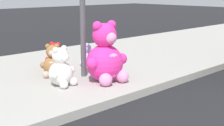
{
  "coord_description": "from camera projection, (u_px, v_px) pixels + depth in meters",
  "views": [
    {
      "loc": [
        -2.78,
        -0.48,
        1.86
      ],
      "look_at": [
        1.03,
        3.6,
        0.55
      ],
      "focal_mm": 50.39,
      "sensor_mm": 36.0,
      "label": 1
    }
  ],
  "objects": [
    {
      "name": "sidewalk",
      "position": [
        20.0,
        81.0,
        6.3
      ],
      "size": [
        28.0,
        4.4,
        0.15
      ],
      "primitive_type": "cube",
      "color": "#9E9B93",
      "rests_on": "ground_plane"
    },
    {
      "name": "plush_red",
      "position": [
        55.0,
        59.0,
        6.85
      ],
      "size": [
        0.43,
        0.45,
        0.61
      ],
      "color": "red",
      "rests_on": "sidewalk"
    },
    {
      "name": "plush_pink_large",
      "position": [
        106.0,
        58.0,
        5.91
      ],
      "size": [
        0.89,
        0.79,
        1.15
      ],
      "color": "#F22D93",
      "rests_on": "sidewalk"
    },
    {
      "name": "plush_brown",
      "position": [
        53.0,
        63.0,
        6.31
      ],
      "size": [
        0.47,
        0.47,
        0.66
      ],
      "color": "olive",
      "rests_on": "sidewalk"
    },
    {
      "name": "plush_white",
      "position": [
        62.0,
        70.0,
        5.68
      ],
      "size": [
        0.55,
        0.51,
        0.73
      ],
      "color": "white",
      "rests_on": "sidewalk"
    },
    {
      "name": "plush_lavender",
      "position": [
        87.0,
        56.0,
        7.27
      ],
      "size": [
        0.36,
        0.36,
        0.51
      ],
      "color": "#B28CD8",
      "rests_on": "sidewalk"
    }
  ]
}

